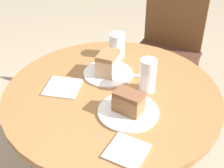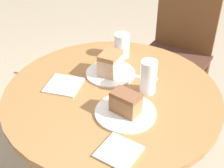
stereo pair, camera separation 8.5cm
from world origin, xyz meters
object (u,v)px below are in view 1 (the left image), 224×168
object	(u,v)px
plate_near	(108,73)
plate_far	(128,112)
glass_water	(148,77)
cake_slice_far	(129,102)
chair	(166,48)
glass_lemonade	(117,46)
cake_slice_near	(108,63)

from	to	relation	value
plate_near	plate_far	size ratio (longest dim) A/B	0.95
glass_water	cake_slice_far	bearing A→B (deg)	-99.34
chair	cake_slice_far	size ratio (longest dim) A/B	7.99
cake_slice_far	glass_lemonade	world-z (taller)	glass_lemonade
plate_near	plate_far	distance (m)	0.29
glass_water	plate_near	bearing A→B (deg)	164.76
cake_slice_near	glass_lemonade	distance (m)	0.18
cake_slice_near	glass_water	world-z (taller)	glass_water
chair	cake_slice_far	xyz separation A→B (m)	(0.04, -1.00, 0.29)
chair	glass_water	distance (m)	0.89
plate_far	cake_slice_far	distance (m)	0.05
chair	glass_lemonade	distance (m)	0.68
glass_water	glass_lemonade	bearing A→B (deg)	133.36
plate_near	glass_lemonade	world-z (taller)	glass_lemonade
plate_far	cake_slice_near	distance (m)	0.29
cake_slice_near	chair	bearing A→B (deg)	80.63
chair	glass_water	size ratio (longest dim) A/B	6.65
cake_slice_near	plate_far	bearing A→B (deg)	-52.93
chair	cake_slice_far	bearing A→B (deg)	-80.17
cake_slice_near	glass_water	distance (m)	0.21
chair	cake_slice_near	world-z (taller)	chair
plate_far	glass_lemonade	xyz separation A→B (m)	(-0.19, 0.41, 0.05)
glass_water	cake_slice_near	bearing A→B (deg)	164.76
chair	cake_slice_near	size ratio (longest dim) A/B	8.79
chair	plate_near	bearing A→B (deg)	-92.07
glass_lemonade	cake_slice_near	bearing A→B (deg)	-83.51
cake_slice_near	plate_near	bearing A→B (deg)	-135.00
plate_near	glass_lemonade	size ratio (longest dim) A/B	1.91
cake_slice_near	glass_lemonade	xyz separation A→B (m)	(-0.02, 0.18, -0.01)
plate_near	plate_far	world-z (taller)	same
glass_lemonade	glass_water	world-z (taller)	glass_water
plate_near	glass_water	distance (m)	0.22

